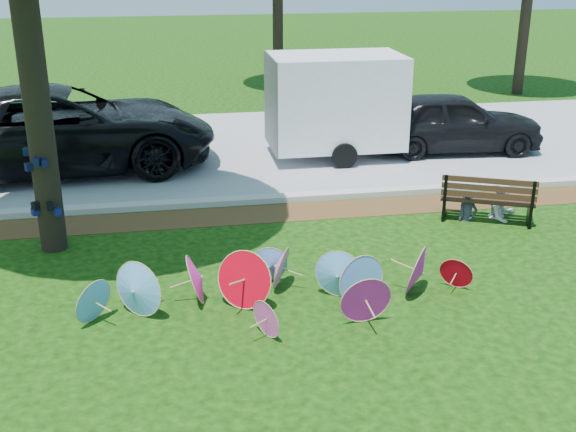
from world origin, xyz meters
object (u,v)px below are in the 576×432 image
at_px(dark_pickup, 453,122).
at_px(person_right, 505,185).
at_px(parasol_pile, 280,281).
at_px(person_left, 469,193).
at_px(black_van, 61,129).
at_px(park_bench, 488,197).
at_px(cargo_trailer, 336,101).

xyz_separation_m(dark_pickup, person_right, (-0.82, -4.63, -0.08)).
xyz_separation_m(parasol_pile, person_left, (4.05, 2.74, 0.17)).
relative_size(black_van, person_right, 5.20).
height_order(parasol_pile, person_left, person_left).
distance_m(dark_pickup, person_left, 4.88).
distance_m(park_bench, person_right, 0.41).
relative_size(parasol_pile, cargo_trailer, 1.92).
height_order(black_van, person_left, black_van).
bearing_deg(cargo_trailer, black_van, -179.68).
height_order(cargo_trailer, person_left, cargo_trailer).
relative_size(parasol_pile, person_right, 4.47).
distance_m(black_van, dark_pickup, 9.40).
bearing_deg(black_van, parasol_pile, -157.42).
bearing_deg(park_bench, cargo_trailer, 135.31).
relative_size(black_van, dark_pickup, 1.58).
xyz_separation_m(dark_pickup, person_left, (-1.52, -4.63, -0.20)).
height_order(dark_pickup, person_right, dark_pickup).
bearing_deg(black_van, person_left, -125.37).
distance_m(parasol_pile, cargo_trailer, 7.89).
distance_m(dark_pickup, park_bench, 4.84).
bearing_deg(person_right, black_van, 129.68).
bearing_deg(park_bench, person_left, -164.01).
height_order(person_left, person_right, person_right).
bearing_deg(dark_pickup, cargo_trailer, 93.94).
bearing_deg(person_left, black_van, 146.46).
height_order(park_bench, person_right, person_right).
relative_size(person_left, person_right, 0.82).
distance_m(dark_pickup, cargo_trailer, 3.07).
bearing_deg(parasol_pile, person_right, 29.96).
relative_size(cargo_trailer, park_bench, 1.78).
distance_m(parasol_pile, dark_pickup, 9.25).
distance_m(parasol_pile, black_van, 8.34).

